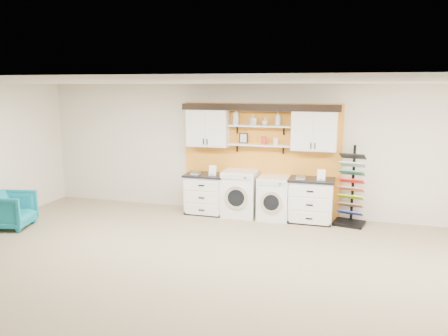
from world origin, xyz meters
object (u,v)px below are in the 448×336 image
(washer, at_px, (240,193))
(armchair, at_px, (11,210))
(base_cabinet_right, at_px, (311,200))
(dryer, at_px, (274,198))
(base_cabinet_left, at_px, (206,193))
(sample_rack, at_px, (350,199))

(washer, xyz_separation_m, armchair, (-4.14, -2.01, -0.14))
(base_cabinet_right, xyz_separation_m, armchair, (-5.63, -2.01, -0.10))
(dryer, bearing_deg, base_cabinet_left, 179.87)
(base_cabinet_right, bearing_deg, dryer, -179.74)
(base_cabinet_right, height_order, washer, washer)
(base_cabinet_left, height_order, base_cabinet_right, base_cabinet_right)
(base_cabinet_left, xyz_separation_m, sample_rack, (3.04, 0.03, 0.08))
(washer, bearing_deg, dryer, 0.00)
(base_cabinet_left, distance_m, armchair, 3.93)
(dryer, bearing_deg, sample_rack, 1.38)
(base_cabinet_right, height_order, armchair, base_cabinet_right)
(dryer, height_order, sample_rack, sample_rack)
(dryer, relative_size, sample_rack, 0.56)
(washer, distance_m, sample_rack, 2.27)
(armchair, bearing_deg, base_cabinet_right, -83.08)
(washer, bearing_deg, sample_rack, 0.93)
(washer, bearing_deg, base_cabinet_right, 0.13)
(base_cabinet_right, bearing_deg, armchair, -160.33)
(base_cabinet_right, relative_size, dryer, 1.03)
(dryer, distance_m, sample_rack, 1.54)
(washer, height_order, dryer, washer)
(armchair, bearing_deg, washer, -76.84)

